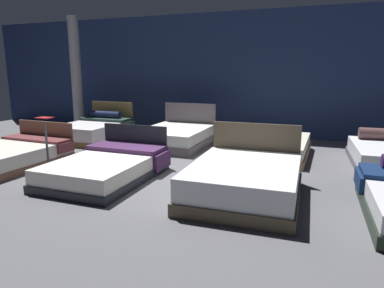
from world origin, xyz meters
name	(u,v)px	position (x,y,z in m)	size (l,w,h in m)	color
ground_plane	(193,170)	(0.00, 0.00, -0.01)	(18.00, 18.00, 0.02)	#5B5B60
showroom_back_wall	(242,75)	(0.00, 4.00, 1.75)	(18.00, 0.06, 3.50)	navy
bed_0	(10,155)	(-3.58, -0.95, 0.20)	(1.72, 2.12, 0.75)	brown
bed_1	(108,167)	(-1.22, -1.00, 0.21)	(1.58, 2.15, 0.81)	black
bed_2	(244,181)	(1.23, -1.09, 0.26)	(1.64, 2.08, 0.98)	brown
bed_4	(95,130)	(-3.60, 1.85, 0.26)	(1.55, 2.00, 0.96)	brown
bed_5	(176,137)	(-1.16, 1.87, 0.23)	(1.58, 2.06, 0.99)	#574D53
bed_6	(271,147)	(1.22, 1.74, 0.19)	(1.63, 2.17, 0.39)	#9B7451
price_sign	(48,152)	(-2.39, -1.16, 0.40)	(0.28, 0.24, 1.04)	#3F3F44
support_pillar	(76,74)	(-5.12, 3.12, 1.75)	(0.33, 0.33, 3.50)	#99999E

